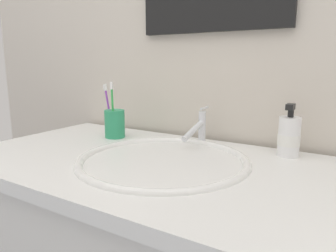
{
  "coord_description": "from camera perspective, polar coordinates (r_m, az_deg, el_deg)",
  "views": [
    {
      "loc": [
        0.43,
        -0.67,
        1.17
      ],
      "look_at": [
        -0.0,
        0.04,
        1.01
      ],
      "focal_mm": 33.67,
      "sensor_mm": 36.0,
      "label": 1
    }
  ],
  "objects": [
    {
      "name": "tiled_wall_back",
      "position": [
        1.1,
        8.46,
        12.52
      ],
      "size": [
        2.36,
        0.04,
        2.4
      ],
      "primitive_type": "cube",
      "color": "beige",
      "rests_on": "ground"
    },
    {
      "name": "sink_basin",
      "position": [
        0.86,
        -1.06,
        -8.6
      ],
      "size": [
        0.46,
        0.46,
        0.11
      ],
      "color": "white",
      "rests_on": "vanity_counter"
    },
    {
      "name": "faucet",
      "position": [
        1.02,
        5.47,
        -0.25
      ],
      "size": [
        0.02,
        0.17,
        0.12
      ],
      "color": "silver",
      "rests_on": "sink_basin"
    },
    {
      "name": "toothbrush_cup",
      "position": [
        1.12,
        -9.62,
        0.4
      ],
      "size": [
        0.07,
        0.07,
        0.1
      ],
      "primitive_type": "cylinder",
      "color": "#2D9966",
      "rests_on": "vanity_counter"
    },
    {
      "name": "toothbrush_purple",
      "position": [
        1.15,
        -10.77,
        3.59
      ],
      "size": [
        0.06,
        0.03,
        0.18
      ],
      "color": "purple",
      "rests_on": "toothbrush_cup"
    },
    {
      "name": "toothbrush_green",
      "position": [
        1.09,
        -10.0,
        3.55
      ],
      "size": [
        0.02,
        0.02,
        0.19
      ],
      "color": "green",
      "rests_on": "toothbrush_cup"
    },
    {
      "name": "soap_dispenser",
      "position": [
        0.94,
        21.05,
        -1.78
      ],
      "size": [
        0.06,
        0.06,
        0.15
      ],
      "color": "white",
      "rests_on": "vanity_counter"
    }
  ]
}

